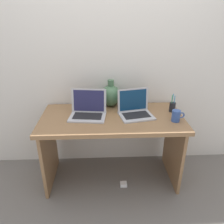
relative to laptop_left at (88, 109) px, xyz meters
name	(u,v)px	position (x,y,z in m)	size (l,w,h in m)	color
ground_plane	(112,177)	(0.23, -0.04, -0.82)	(6.00, 6.00, 0.00)	slate
back_wall	(110,63)	(0.23, 0.34, 0.38)	(4.40, 0.04, 2.40)	silver
desk	(112,132)	(0.23, -0.04, -0.24)	(1.40, 0.68, 0.76)	olive
laptop_left	(88,109)	(0.00, 0.00, 0.00)	(0.37, 0.29, 0.25)	#B2B2B7
laptop_right	(135,108)	(0.46, 0.00, 0.00)	(0.36, 0.31, 0.25)	#B2B2B7
green_vase	(111,95)	(0.23, 0.24, 0.05)	(0.21, 0.21, 0.29)	#47704C
coffee_mug	(176,116)	(0.83, -0.16, -0.01)	(0.12, 0.08, 0.11)	#335199
pen_cup	(172,107)	(0.85, 0.06, -0.01)	(0.06, 0.06, 0.19)	black
power_brick	(124,184)	(0.35, -0.18, -0.81)	(0.07, 0.07, 0.03)	white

